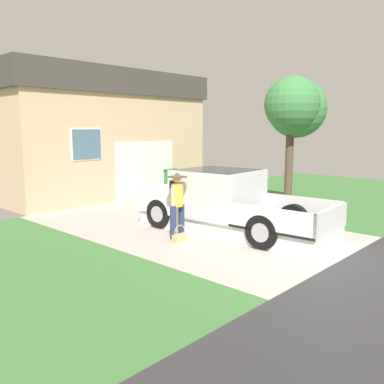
# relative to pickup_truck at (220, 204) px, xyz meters

# --- Properties ---
(pickup_truck) EXTENTS (2.30, 5.36, 1.64)m
(pickup_truck) POSITION_rel_pickup_truck_xyz_m (0.00, 0.00, 0.00)
(pickup_truck) COLOR silver
(pickup_truck) RESTS_ON ground
(person_with_hat) EXTENTS (0.51, 0.51, 1.66)m
(person_with_hat) POSITION_rel_pickup_truck_xyz_m (-1.33, 0.29, 0.20)
(person_with_hat) COLOR navy
(person_with_hat) RESTS_ON ground
(handbag) EXTENTS (0.40, 0.15, 0.42)m
(handbag) POSITION_rel_pickup_truck_xyz_m (-1.57, -0.03, -0.60)
(handbag) COLOR tan
(handbag) RESTS_ON ground
(house_with_garage) EXTENTS (8.59, 5.93, 4.91)m
(house_with_garage) POSITION_rel_pickup_truck_xyz_m (1.36, 8.38, 1.76)
(house_with_garage) COLOR #D5B08A
(house_with_garage) RESTS_ON ground
(front_yard_tree) EXTENTS (2.25, 1.89, 4.33)m
(front_yard_tree) POSITION_rel_pickup_truck_xyz_m (3.51, -0.14, 2.64)
(front_yard_tree) COLOR brown
(front_yard_tree) RESTS_ON ground
(wheeled_trash_bin) EXTENTS (0.60, 0.72, 1.05)m
(wheeled_trash_bin) POSITION_rel_pickup_truck_xyz_m (3.33, 5.12, -0.16)
(wheeled_trash_bin) COLOR #286B38
(wheeled_trash_bin) RESTS_ON ground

